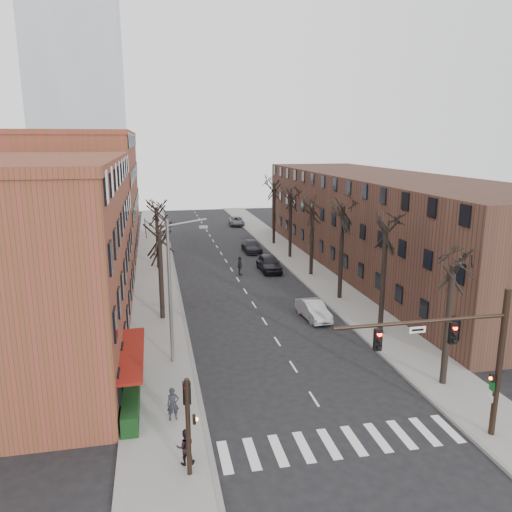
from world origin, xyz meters
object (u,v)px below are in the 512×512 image
silver_sedan (313,310)px  pedestrian_a (173,404)px  parked_car_near (269,263)px  parked_car_mid (252,246)px

silver_sedan → pedestrian_a: pedestrian_a is taller
silver_sedan → parked_car_near: parked_car_near is taller
silver_sedan → parked_car_near: size_ratio=0.85×
parked_car_mid → pedestrian_a: 38.42m
parked_car_mid → pedestrian_a: pedestrian_a is taller
parked_car_mid → parked_car_near: bearing=-90.5°
parked_car_near → parked_car_mid: parked_car_near is taller
parked_car_mid → silver_sedan: bearing=-90.4°
parked_car_near → pedestrian_a: pedestrian_a is taller
silver_sedan → pedestrian_a: 16.87m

